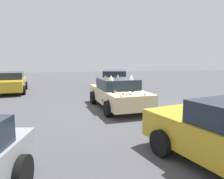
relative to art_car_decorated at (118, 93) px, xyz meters
name	(u,v)px	position (x,y,z in m)	size (l,w,h in m)	color
ground_plane	(118,108)	(-0.02, 0.00, -0.70)	(60.00, 60.00, 0.00)	#47474C
art_car_decorated	(118,93)	(0.00, 0.00, 0.00)	(4.47, 2.35, 1.61)	beige
parked_sedan_far_right	(114,80)	(5.81, -1.14, 0.04)	(4.54, 2.66, 1.48)	#5B1419
parked_sedan_near_left	(11,82)	(6.36, 6.17, 0.00)	(4.48, 2.39, 1.40)	gold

